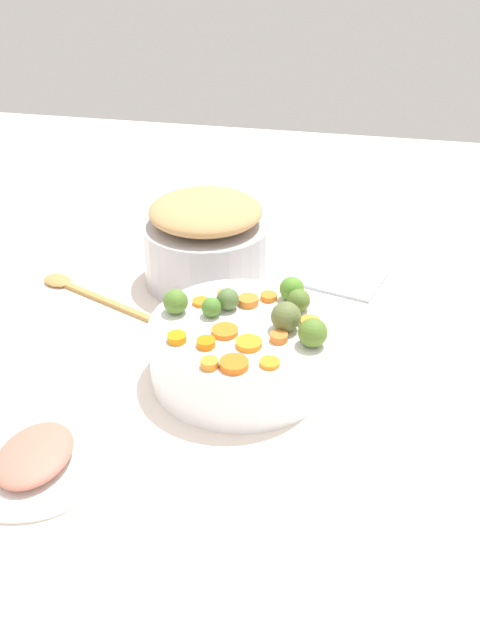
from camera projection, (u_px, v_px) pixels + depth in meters
The scene contains 28 objects.
tabletop at pixel (249, 381), 1.08m from camera, with size 2.40×2.40×0.02m, color white.
serving_bowl_carrots at pixel (240, 352), 1.05m from camera, with size 0.27×0.27×0.09m, color white.
metal_pot at pixel (207, 252), 1.29m from camera, with size 0.23×0.23×0.11m, color #B5B7C1.
stuffing_mound at pixel (206, 211), 1.25m from camera, with size 0.20×0.20×0.05m, color tan.
carrot_slice_0 at pixel (279, 337), 0.99m from camera, with size 0.03×0.03×0.01m, color orange.
carrot_slice_1 at pixel (234, 364), 0.93m from camera, with size 0.04×0.04×0.01m, color orange.
carrot_slice_2 at pixel (226, 295), 1.09m from camera, with size 0.03×0.03×0.01m, color orange.
carrot_slice_3 at pixel (248, 301), 1.07m from camera, with size 0.03×0.03×0.01m, color orange.
carrot_slice_4 at pixel (177, 338), 0.98m from camera, with size 0.03×0.03×0.01m, color orange.
carrot_slice_5 at pixel (206, 343), 0.97m from camera, with size 0.03×0.03×0.01m, color orange.
carrot_slice_6 at pixel (269, 297), 1.08m from camera, with size 0.03×0.03×0.01m, color orange.
carrot_slice_7 at pixel (225, 331), 1.00m from camera, with size 0.04×0.04×0.01m, color orange.
carrot_slice_8 at pixel (249, 343), 0.98m from camera, with size 0.04×0.04×0.01m, color orange.
carrot_slice_9 at pixel (270, 363), 0.94m from camera, with size 0.03×0.03×0.01m, color orange.
carrot_slice_10 at pixel (209, 364), 0.93m from camera, with size 0.02×0.02×0.01m, color orange.
carrot_slice_11 at pixel (201, 302), 1.07m from camera, with size 0.03×0.03×0.01m, color orange.
carrot_slice_12 at pixel (310, 323), 1.02m from camera, with size 0.03×0.03×0.01m, color orange.
brussels_sprout_0 at pixel (292, 289), 1.07m from camera, with size 0.04×0.04×0.04m, color #51882A.
brussels_sprout_1 at pixel (299, 300), 1.05m from camera, with size 0.03×0.03×0.03m, color #53712C.
brussels_sprout_2 at pixel (286, 316), 1.00m from camera, with size 0.04×0.04×0.04m, color #5C6B38.
brussels_sprout_3 at pixel (176, 302), 1.04m from camera, with size 0.04×0.04×0.04m, color #517C2B.
brussels_sprout_4 at pixel (228, 299), 1.05m from camera, with size 0.03×0.03×0.03m, color #51713B.
brussels_sprout_5 at pixel (313, 333), 0.97m from camera, with size 0.04×0.04×0.04m, color #52782A.
brussels_sprout_6 at pixel (211, 307), 1.04m from camera, with size 0.03×0.03×0.03m, color #497E2E.
wooden_spoon at pixel (86, 293), 1.27m from camera, with size 0.15×0.31×0.01m.
ham_plate at pixel (35, 457), 0.91m from camera, with size 0.22×0.22×0.01m, color white.
ham_slice_main at pixel (34, 455), 0.89m from camera, with size 0.12×0.09×0.03m, color #BF6F5C.
dish_towel at pixel (348, 277), 1.33m from camera, with size 0.14×0.13×0.01m, color #9FAEB7.
Camera 1 is at (0.84, 0.16, 0.67)m, focal length 39.46 mm.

